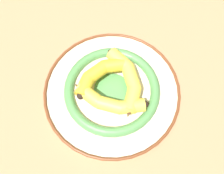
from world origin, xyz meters
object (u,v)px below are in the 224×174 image
(banana_a, at_px, (100,74))
(decorative_bowl, at_px, (112,90))
(banana_c, at_px, (128,80))
(banana_b, at_px, (108,101))

(banana_a, bearing_deg, decorative_bowl, 97.00)
(banana_a, xyz_separation_m, banana_c, (0.07, 0.04, -0.00))
(decorative_bowl, distance_m, banana_b, 0.06)
(decorative_bowl, bearing_deg, banana_c, 59.81)
(decorative_bowl, relative_size, banana_a, 2.14)
(decorative_bowl, height_order, banana_b, banana_b)
(banana_b, bearing_deg, decorative_bowl, 93.87)
(banana_a, height_order, banana_c, same)
(decorative_bowl, height_order, banana_a, banana_a)
(banana_b, xyz_separation_m, banana_c, (-0.00, 0.08, 0.00))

